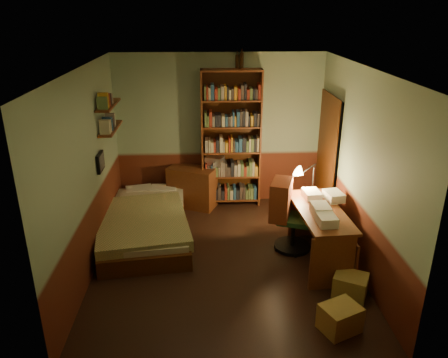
{
  "coord_description": "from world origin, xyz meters",
  "views": [
    {
      "loc": [
        -0.26,
        -5.24,
        3.29
      ],
      "look_at": [
        0.0,
        0.25,
        1.1
      ],
      "focal_mm": 35.0,
      "sensor_mm": 36.0,
      "label": 1
    }
  ],
  "objects_px": {
    "desk": "(318,235)",
    "office_chair": "(294,220)",
    "mini_stereo": "(215,161)",
    "desk_lamp": "(314,169)",
    "bookshelf": "(231,140)",
    "bed": "(144,214)",
    "cardboard_box_a": "(340,318)",
    "dresser": "(192,187)",
    "cardboard_box_b": "(350,285)"
  },
  "relations": [
    {
      "from": "mini_stereo",
      "to": "bookshelf",
      "type": "height_order",
      "value": "bookshelf"
    },
    {
      "from": "bed",
      "to": "desk_lamp",
      "type": "xyz_separation_m",
      "value": [
        2.52,
        -0.13,
        0.73
      ]
    },
    {
      "from": "cardboard_box_a",
      "to": "dresser",
      "type": "bearing_deg",
      "value": 116.99
    },
    {
      "from": "bed",
      "to": "desk",
      "type": "distance_m",
      "value": 2.6
    },
    {
      "from": "dresser",
      "to": "bookshelf",
      "type": "relative_size",
      "value": 0.34
    },
    {
      "from": "bed",
      "to": "cardboard_box_a",
      "type": "xyz_separation_m",
      "value": [
        2.36,
        -2.26,
        -0.19
      ]
    },
    {
      "from": "mini_stereo",
      "to": "desk_lamp",
      "type": "distance_m",
      "value": 1.9
    },
    {
      "from": "desk",
      "to": "cardboard_box_a",
      "type": "xyz_separation_m",
      "value": [
        -0.1,
        -1.43,
        -0.23
      ]
    },
    {
      "from": "desk",
      "to": "cardboard_box_b",
      "type": "relative_size",
      "value": 3.65
    },
    {
      "from": "dresser",
      "to": "desk",
      "type": "distance_m",
      "value": 2.53
    },
    {
      "from": "cardboard_box_a",
      "to": "mini_stereo",
      "type": "bearing_deg",
      "value": 110.42
    },
    {
      "from": "mini_stereo",
      "to": "bed",
      "type": "bearing_deg",
      "value": -113.4
    },
    {
      "from": "mini_stereo",
      "to": "cardboard_box_a",
      "type": "bearing_deg",
      "value": -48.24
    },
    {
      "from": "office_chair",
      "to": "cardboard_box_a",
      "type": "relative_size",
      "value": 2.29
    },
    {
      "from": "bed",
      "to": "mini_stereo",
      "type": "relative_size",
      "value": 7.76
    },
    {
      "from": "cardboard_box_a",
      "to": "cardboard_box_b",
      "type": "bearing_deg",
      "value": 62.93
    },
    {
      "from": "mini_stereo",
      "to": "cardboard_box_a",
      "type": "distance_m",
      "value": 3.66
    },
    {
      "from": "mini_stereo",
      "to": "office_chair",
      "type": "xyz_separation_m",
      "value": [
        1.08,
        -1.64,
        -0.33
      ]
    },
    {
      "from": "dresser",
      "to": "office_chair",
      "type": "distance_m",
      "value": 2.12
    },
    {
      "from": "dresser",
      "to": "cardboard_box_a",
      "type": "height_order",
      "value": "dresser"
    },
    {
      "from": "bed",
      "to": "cardboard_box_a",
      "type": "height_order",
      "value": "bed"
    },
    {
      "from": "dresser",
      "to": "cardboard_box_b",
      "type": "relative_size",
      "value": 2.07
    },
    {
      "from": "bed",
      "to": "desk_lamp",
      "type": "relative_size",
      "value": 3.59
    },
    {
      "from": "dresser",
      "to": "cardboard_box_b",
      "type": "height_order",
      "value": "dresser"
    },
    {
      "from": "cardboard_box_a",
      "to": "bed",
      "type": "bearing_deg",
      "value": 136.26
    },
    {
      "from": "bed",
      "to": "bookshelf",
      "type": "relative_size",
      "value": 0.96
    },
    {
      "from": "bookshelf",
      "to": "desk_lamp",
      "type": "height_order",
      "value": "bookshelf"
    },
    {
      "from": "mini_stereo",
      "to": "bookshelf",
      "type": "bearing_deg",
      "value": 13.24
    },
    {
      "from": "bed",
      "to": "bookshelf",
      "type": "xyz_separation_m",
      "value": [
        1.39,
        1.08,
        0.84
      ]
    },
    {
      "from": "office_chair",
      "to": "desk_lamp",
      "type": "bearing_deg",
      "value": 68.33
    },
    {
      "from": "bed",
      "to": "office_chair",
      "type": "distance_m",
      "value": 2.25
    },
    {
      "from": "mini_stereo",
      "to": "cardboard_box_a",
      "type": "relative_size",
      "value": 0.73
    },
    {
      "from": "bed",
      "to": "desk_lamp",
      "type": "distance_m",
      "value": 2.63
    },
    {
      "from": "bookshelf",
      "to": "desk",
      "type": "bearing_deg",
      "value": -59.74
    },
    {
      "from": "dresser",
      "to": "office_chair",
      "type": "xyz_separation_m",
      "value": [
        1.48,
        -1.52,
        0.1
      ]
    },
    {
      "from": "dresser",
      "to": "cardboard_box_a",
      "type": "bearing_deg",
      "value": -39.85
    },
    {
      "from": "bed",
      "to": "mini_stereo",
      "type": "bearing_deg",
      "value": 38.44
    },
    {
      "from": "desk_lamp",
      "to": "cardboard_box_b",
      "type": "distance_m",
      "value": 1.8
    },
    {
      "from": "desk",
      "to": "desk_lamp",
      "type": "distance_m",
      "value": 0.99
    },
    {
      "from": "bookshelf",
      "to": "mini_stereo",
      "type": "bearing_deg",
      "value": 172.6
    },
    {
      "from": "desk_lamp",
      "to": "cardboard_box_a",
      "type": "xyz_separation_m",
      "value": [
        -0.16,
        -2.14,
        -0.92
      ]
    },
    {
      "from": "bed",
      "to": "bookshelf",
      "type": "height_order",
      "value": "bookshelf"
    },
    {
      "from": "dresser",
      "to": "desk_lamp",
      "type": "xyz_separation_m",
      "value": [
        1.82,
        -1.12,
        0.71
      ]
    },
    {
      "from": "desk_lamp",
      "to": "office_chair",
      "type": "bearing_deg",
      "value": -135.95
    },
    {
      "from": "bed",
      "to": "mini_stereo",
      "type": "xyz_separation_m",
      "value": [
        1.11,
        1.12,
        0.45
      ]
    },
    {
      "from": "bookshelf",
      "to": "cardboard_box_a",
      "type": "height_order",
      "value": "bookshelf"
    },
    {
      "from": "cardboard_box_a",
      "to": "desk_lamp",
      "type": "bearing_deg",
      "value": 85.74
    },
    {
      "from": "desk",
      "to": "office_chair",
      "type": "distance_m",
      "value": 0.42
    },
    {
      "from": "office_chair",
      "to": "cardboard_box_b",
      "type": "distance_m",
      "value": 1.27
    },
    {
      "from": "dresser",
      "to": "mini_stereo",
      "type": "distance_m",
      "value": 0.6
    }
  ]
}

